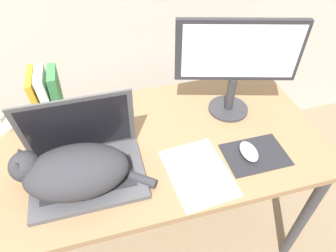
% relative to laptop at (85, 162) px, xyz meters
% --- Properties ---
extents(desk, '(1.36, 0.67, 0.71)m').
position_rel_laptop_xyz_m(desk, '(0.23, 0.08, -0.13)').
color(desk, '#93704C').
rests_on(desk, ground_plane).
extents(laptop, '(0.38, 0.27, 0.28)m').
position_rel_laptop_xyz_m(laptop, '(0.00, 0.00, 0.00)').
color(laptop, '#4C4C51').
rests_on(laptop, desk).
extents(cat, '(0.45, 0.23, 0.16)m').
position_rel_laptop_xyz_m(cat, '(-0.04, -0.05, 0.02)').
color(cat, '#333338').
rests_on(cat, desk).
extents(external_monitor, '(0.45, 0.17, 0.40)m').
position_rel_laptop_xyz_m(external_monitor, '(0.61, 0.18, 0.19)').
color(external_monitor, '#333338').
rests_on(external_monitor, desk).
extents(mousepad, '(0.23, 0.16, 0.00)m').
position_rel_laptop_xyz_m(mousepad, '(0.60, -0.09, -0.05)').
color(mousepad, '#232328').
rests_on(mousepad, desk).
extents(computer_mouse, '(0.06, 0.10, 0.04)m').
position_rel_laptop_xyz_m(computer_mouse, '(0.57, -0.08, -0.03)').
color(computer_mouse, silver).
rests_on(computer_mouse, mousepad).
extents(book_row, '(0.10, 0.15, 0.24)m').
position_rel_laptop_xyz_m(book_row, '(-0.11, 0.30, 0.06)').
color(book_row, gold).
rests_on(book_row, desk).
extents(notepad, '(0.22, 0.29, 0.01)m').
position_rel_laptop_xyz_m(notepad, '(0.37, -0.11, -0.05)').
color(notepad, silver).
rests_on(notepad, desk).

